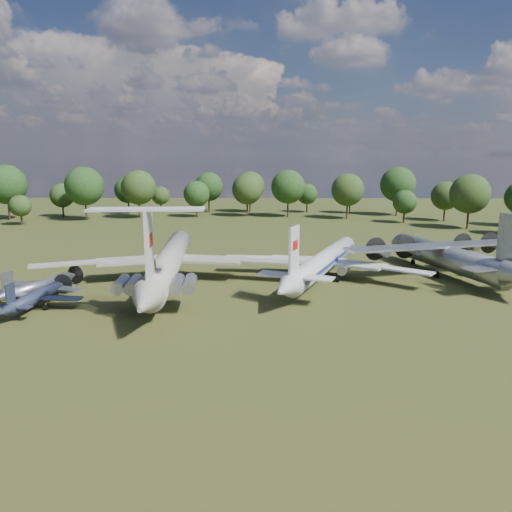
# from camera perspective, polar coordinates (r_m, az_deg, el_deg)

# --- Properties ---
(ground) EXTENTS (300.00, 300.00, 0.00)m
(ground) POSITION_cam_1_polar(r_m,az_deg,el_deg) (72.96, -6.66, -3.40)
(ground) COLOR #224015
(ground) RESTS_ON ground
(il62_airliner) EXTENTS (43.27, 54.44, 5.09)m
(il62_airliner) POSITION_cam_1_polar(r_m,az_deg,el_deg) (74.53, -9.92, -1.16)
(il62_airliner) COLOR silver
(il62_airliner) RESTS_ON ground
(tu104_jet) EXTENTS (45.56, 51.46, 4.26)m
(tu104_jet) POSITION_cam_1_polar(r_m,az_deg,el_deg) (76.56, 7.73, -1.08)
(tu104_jet) COLOR silver
(tu104_jet) RESTS_ON ground
(an12_transport) EXTENTS (41.91, 44.53, 4.84)m
(an12_transport) POSITION_cam_1_polar(r_m,az_deg,el_deg) (83.47, 20.93, -0.49)
(an12_transport) COLOR gray
(an12_transport) RESTS_ON ground
(small_prop_west) EXTENTS (12.82, 16.39, 2.23)m
(small_prop_west) POSITION_cam_1_polar(r_m,az_deg,el_deg) (67.25, -23.86, -4.63)
(small_prop_west) COLOR black
(small_prop_west) RESTS_ON ground
(small_prop_northwest) EXTENTS (16.38, 18.90, 2.33)m
(small_prop_northwest) POSITION_cam_1_polar(r_m,az_deg,el_deg) (72.48, -23.46, -3.44)
(small_prop_northwest) COLOR #989A9F
(small_prop_northwest) RESTS_ON ground
(person_on_il62) EXTENTS (0.66, 0.56, 1.55)m
(person_on_il62) POSITION_cam_1_polar(r_m,az_deg,el_deg) (60.01, -11.56, -1.04)
(person_on_il62) COLOR olive
(person_on_il62) RESTS_ON il62_airliner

